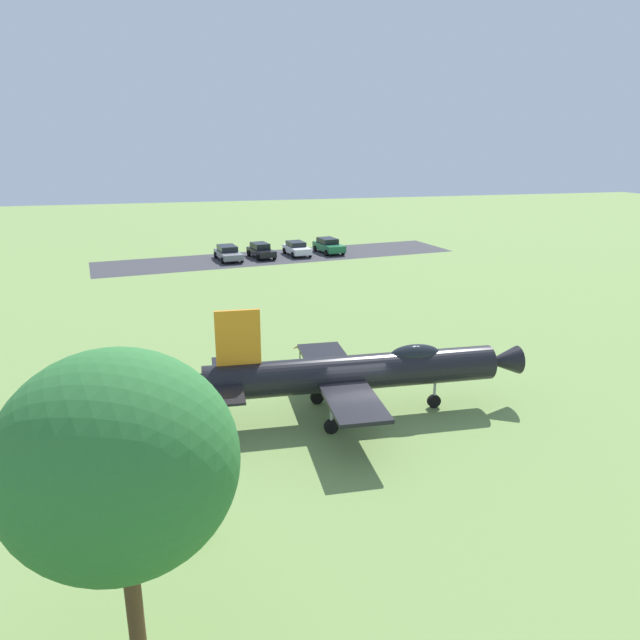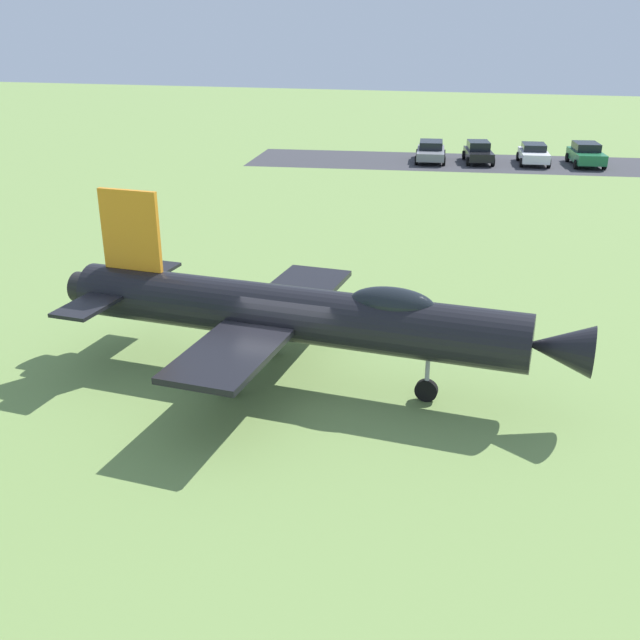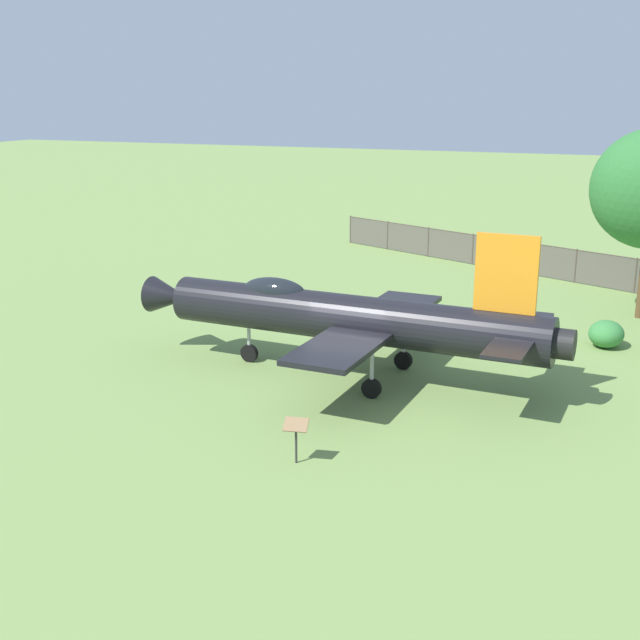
% 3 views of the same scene
% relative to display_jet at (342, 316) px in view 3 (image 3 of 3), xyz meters
% --- Properties ---
extents(ground_plane, '(200.00, 200.00, 0.00)m').
position_rel_display_jet_xyz_m(ground_plane, '(-0.36, 0.02, -2.00)').
color(ground_plane, '#75934C').
extents(display_jet, '(14.51, 8.88, 4.99)m').
position_rel_display_jet_xyz_m(display_jet, '(0.00, 0.00, 0.00)').
color(display_jet, black).
rests_on(display_jet, ground_plane).
extents(perimeter_fence, '(30.04, 13.10, 1.64)m').
position_rel_display_jet_xyz_m(perimeter_fence, '(-7.05, -16.02, -1.13)').
color(perimeter_fence, '#4C4238').
rests_on(perimeter_fence, ground_plane).
extents(shrub_by_tree, '(1.24, 1.45, 0.97)m').
position_rel_display_jet_xyz_m(shrub_by_tree, '(-7.72, -6.47, -1.52)').
color(shrub_by_tree, '#387F3D').
rests_on(shrub_by_tree, ground_plane).
extents(info_plaque, '(0.67, 0.51, 1.14)m').
position_rel_display_jet_xyz_m(info_plaque, '(-1.24, 6.43, -1.15)').
color(info_plaque, '#333333').
rests_on(info_plaque, ground_plane).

